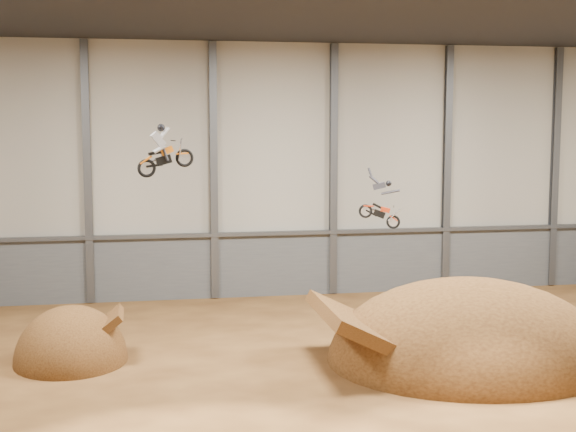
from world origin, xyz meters
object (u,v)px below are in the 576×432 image
Objects in this scene: takeoff_ramp at (71,361)px; landing_ramp at (468,360)px; fmx_rider_a at (168,146)px; fmx_rider_b at (377,198)px.

takeoff_ramp is 0.45× the size of landing_ramp.
takeoff_ramp is 2.32× the size of fmx_rider_a.
landing_ramp is (15.94, -2.76, 0.00)m from takeoff_ramp.
fmx_rider_b is (13.14, 1.11, 6.33)m from takeoff_ramp.
fmx_rider_b is (9.15, 2.02, -2.41)m from fmx_rider_a.
fmx_rider_a is (4.00, -0.91, 8.74)m from takeoff_ramp.
fmx_rider_a reaches higher than fmx_rider_b.
fmx_rider_a is at bearing -12.83° from takeoff_ramp.
fmx_rider_a is at bearing -149.80° from fmx_rider_b.
fmx_rider_b is at bearing 4.81° from takeoff_ramp.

